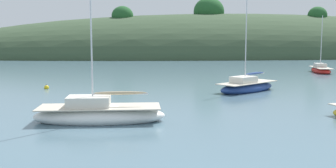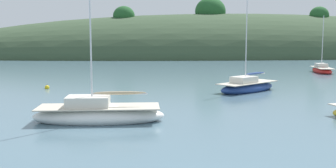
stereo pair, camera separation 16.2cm
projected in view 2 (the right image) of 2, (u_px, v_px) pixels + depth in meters
far_shoreline_hill at (242, 56)px, 98.71m from camera, size 150.00×36.00×24.01m
sailboat_teal_outer at (98, 114)px, 23.17m from camera, size 7.61×2.85×10.68m
sailboat_black_sloop at (322, 70)px, 53.94m from camera, size 3.10×6.18×7.78m
sailboat_cream_ketch at (247, 87)px, 35.83m from camera, size 6.84×5.84×8.98m
mooring_buoy_inner at (47, 87)px, 37.66m from camera, size 0.44×0.44×0.54m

